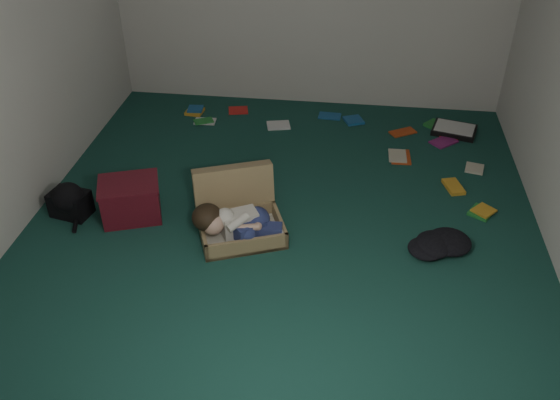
# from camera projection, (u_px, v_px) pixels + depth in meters

# --- Properties ---
(floor) EXTENTS (4.50, 4.50, 0.00)m
(floor) POSITION_uv_depth(u_px,v_px,m) (282.00, 225.00, 4.66)
(floor) COLOR #174238
(floor) RESTS_ON ground
(wall_front) EXTENTS (4.50, 0.00, 4.50)m
(wall_front) POSITION_uv_depth(u_px,v_px,m) (204.00, 319.00, 2.09)
(wall_front) COLOR silver
(wall_front) RESTS_ON ground
(suitcase) EXTENTS (0.80, 0.79, 0.46)m
(suitcase) POSITION_uv_depth(u_px,v_px,m) (238.00, 214.00, 4.56)
(suitcase) COLOR #967E52
(suitcase) RESTS_ON floor
(person) EXTENTS (0.69, 0.36, 0.28)m
(person) POSITION_uv_depth(u_px,v_px,m) (236.00, 222.00, 4.40)
(person) COLOR silver
(person) RESTS_ON suitcase
(maroon_bin) EXTENTS (0.56, 0.50, 0.32)m
(maroon_bin) POSITION_uv_depth(u_px,v_px,m) (131.00, 200.00, 4.67)
(maroon_bin) COLOR #54111B
(maroon_bin) RESTS_ON floor
(backpack) EXTENTS (0.43, 0.37, 0.22)m
(backpack) POSITION_uv_depth(u_px,v_px,m) (70.00, 203.00, 4.72)
(backpack) COLOR black
(backpack) RESTS_ON floor
(clothing_pile) EXTENTS (0.47, 0.41, 0.13)m
(clothing_pile) POSITION_uv_depth(u_px,v_px,m) (443.00, 241.00, 4.40)
(clothing_pile) COLOR black
(clothing_pile) RESTS_ON floor
(paper_tray) EXTENTS (0.48, 0.41, 0.06)m
(paper_tray) POSITION_uv_depth(u_px,v_px,m) (454.00, 130.00, 5.89)
(paper_tray) COLOR black
(paper_tray) RESTS_ON floor
(book_scatter) EXTENTS (2.97, 1.81, 0.02)m
(book_scatter) POSITION_uv_depth(u_px,v_px,m) (362.00, 138.00, 5.79)
(book_scatter) COLOR gold
(book_scatter) RESTS_ON floor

